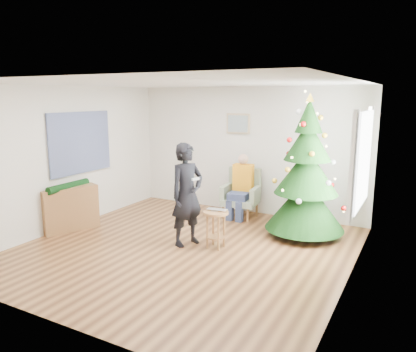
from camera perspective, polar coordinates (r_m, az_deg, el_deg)
The scene contains 19 objects.
floor at distance 6.62m, azimuth -3.29°, elevation -10.20°, with size 5.00×5.00×0.00m, color brown.
ceiling at distance 6.16m, azimuth -3.56°, elevation 12.92°, with size 5.00×5.00×0.00m, color white.
wall_back at distance 8.46m, azimuth 5.54°, elevation 3.59°, with size 5.00×5.00×0.00m, color silver.
wall_front at distance 4.39m, azimuth -20.89°, elevation -4.24°, with size 5.00×5.00×0.00m, color silver.
wall_left at distance 7.86m, azimuth -19.13°, elevation 2.44°, with size 5.00×5.00×0.00m, color silver.
wall_right at distance 5.40m, azimuth 19.76°, elevation -1.36°, with size 5.00×5.00×0.00m, color silver.
window_panel at distance 6.35m, azimuth 21.02°, elevation 2.18°, with size 0.04×1.30×1.40m, color white.
curtains at distance 6.35m, azimuth 20.75°, elevation 2.21°, with size 0.05×1.75×1.50m.
christmas_tree at distance 7.13m, azimuth 13.68°, elevation 0.34°, with size 1.36×1.36×2.46m.
stool at distance 6.57m, azimuth 1.10°, elevation -7.48°, with size 0.40×0.40×0.61m.
laptop at distance 6.47m, azimuth 1.11°, elevation -4.89°, with size 0.33×0.21×0.03m, color silver.
armchair at distance 8.22m, azimuth 4.70°, elevation -3.32°, with size 0.77×0.71×0.98m.
seated_person at distance 8.10m, azimuth 4.63°, elevation -1.39°, with size 0.42×0.59×1.28m.
standing_man at distance 6.58m, azimuth -2.97°, elevation -2.63°, with size 0.61×0.40×1.68m, color black.
game_controller at distance 6.40m, azimuth -1.76°, elevation -0.43°, with size 0.04×0.13×0.04m, color white.
console at distance 7.79m, azimuth -18.85°, elevation -4.39°, with size 0.30×1.00×0.80m, color brown.
garland at distance 7.69m, azimuth -19.05°, elevation -1.37°, with size 0.14×0.14×0.90m, color black.
tapestry at distance 8.00m, azimuth -17.47°, elevation 4.49°, with size 0.03×1.50×1.15m, color black.
framed_picture at distance 8.45m, azimuth 4.25°, elevation 7.35°, with size 0.52×0.05×0.42m.
Camera 1 is at (3.25, -5.23, 2.41)m, focal length 35.00 mm.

